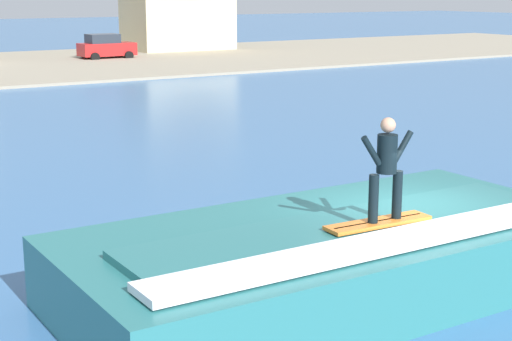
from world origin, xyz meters
TOP-DOWN VIEW (x-y plane):
  - ground_plane at (0.00, 0.00)m, footprint 260.00×260.00m
  - wave_crest at (-1.66, -0.12)m, footprint 9.05×4.25m
  - surfboard at (-1.32, -0.82)m, footprint 1.89×0.51m
  - surfer at (-1.22, -0.85)m, footprint 1.04×0.32m
  - car_far_shore at (12.05, 44.38)m, footprint 3.94×2.11m

SIDE VIEW (x-z plane):
  - ground_plane at x=0.00m, z-range 0.00..0.00m
  - wave_crest at x=-1.66m, z-range -0.04..1.28m
  - car_far_shore at x=12.05m, z-range 0.01..1.87m
  - surfboard at x=-1.32m, z-range 1.32..1.38m
  - surfer at x=-1.22m, z-range 1.48..3.14m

